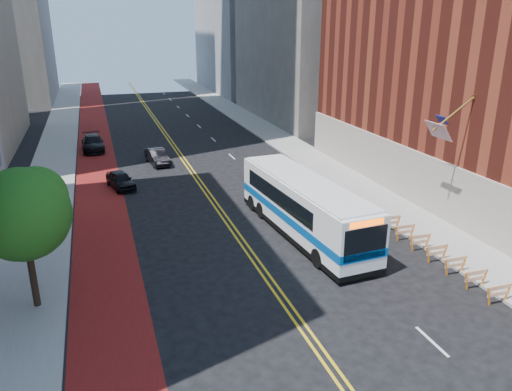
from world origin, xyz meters
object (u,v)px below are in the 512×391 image
object	(u,v)px
car_c	(93,143)
car_a	(121,180)
car_b	(157,157)
transit_bus	(303,206)
street_tree	(24,210)

from	to	relation	value
car_c	car_a	bearing A→B (deg)	-83.80
car_a	car_b	distance (m)	7.38
transit_bus	car_c	bearing A→B (deg)	110.18
car_a	street_tree	bearing A→B (deg)	-119.73
car_c	car_b	bearing A→B (deg)	-53.97
street_tree	car_b	bearing A→B (deg)	69.83
car_b	car_a	bearing A→B (deg)	-128.07
street_tree	car_b	world-z (taller)	street_tree
car_a	car_c	xyz separation A→B (m)	(-1.96, 13.69, 0.10)
transit_bus	car_a	distance (m)	16.76
street_tree	car_c	distance (m)	31.30
car_a	car_b	world-z (taller)	car_b
transit_bus	car_a	world-z (taller)	transit_bus
car_c	street_tree	bearing A→B (deg)	-97.33
car_a	car_c	distance (m)	13.83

